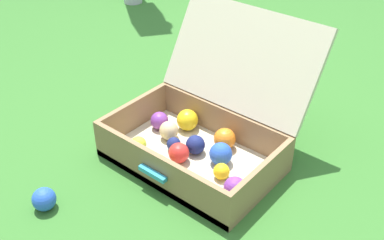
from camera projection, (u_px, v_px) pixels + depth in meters
name	position (u px, v px, depth m)	size (l,w,h in m)	color
ground_plane	(187.00, 152.00, 1.69)	(16.00, 16.00, 0.00)	#336B28
open_suitcase	(204.00, 130.00, 1.63)	(0.59, 0.59, 0.47)	beige
stray_ball_on_grass	(44.00, 199.00, 1.43)	(0.08, 0.08, 0.08)	blue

